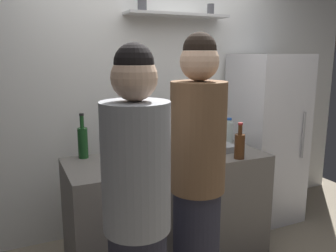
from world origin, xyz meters
TOP-DOWN VIEW (x-y plane):
  - back_wall_assembly at (0.00, 1.25)m, footprint 4.80×0.32m
  - refrigerator at (1.12, 0.85)m, footprint 0.61×0.66m
  - counter at (-0.12, 0.52)m, footprint 1.59×0.66m
  - baking_pan at (0.30, 0.52)m, footprint 0.34×0.24m
  - utensil_holder at (0.12, 0.29)m, footprint 0.12×0.12m
  - wine_bottle_dark_glass at (-0.23, 0.66)m, footprint 0.07×0.07m
  - wine_bottle_pale_glass at (-0.23, 0.36)m, footprint 0.07×0.07m
  - wine_bottle_green_glass at (-0.73, 0.78)m, footprint 0.08×0.08m
  - wine_bottle_amber_glass at (0.37, 0.26)m, footprint 0.08×0.08m
  - water_bottle_plastic at (0.58, 0.73)m, footprint 0.08×0.08m
  - person_brown_jacket at (-0.20, -0.10)m, footprint 0.34×0.34m
  - person_grey_hoodie at (-0.69, -0.35)m, footprint 0.34×0.34m

SIDE VIEW (x-z plane):
  - counter at x=-0.12m, z-range 0.00..0.88m
  - refrigerator at x=1.12m, z-range 0.00..1.68m
  - person_grey_hoodie at x=-0.69m, z-range 0.00..1.73m
  - person_brown_jacket at x=-0.20m, z-range 0.00..1.81m
  - baking_pan at x=0.30m, z-range 0.88..0.93m
  - utensil_holder at x=0.12m, z-range 0.83..1.05m
  - water_bottle_plastic at x=0.58m, z-range 0.87..1.10m
  - wine_bottle_amber_glass at x=0.37m, z-range 0.85..1.13m
  - wine_bottle_pale_glass at x=-0.23m, z-range 0.85..1.13m
  - wine_bottle_dark_glass at x=-0.23m, z-range 0.85..1.17m
  - wine_bottle_green_glass at x=-0.73m, z-range 0.84..1.19m
  - back_wall_assembly at x=0.00m, z-range 0.00..2.60m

